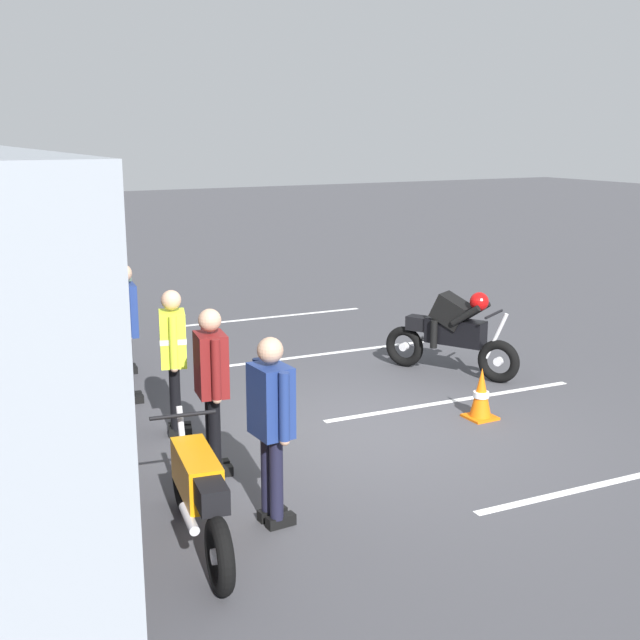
% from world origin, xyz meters
% --- Properties ---
extents(ground_plane, '(80.00, 80.00, 0.00)m').
position_xyz_m(ground_plane, '(0.00, 0.00, 0.00)').
color(ground_plane, '#424247').
extents(spectator_far_left, '(0.57, 0.33, 1.70)m').
position_xyz_m(spectator_far_left, '(-1.60, 1.93, 1.00)').
color(spectator_far_left, black).
rests_on(spectator_far_left, ground_plane).
extents(spectator_left, '(0.58, 0.36, 1.70)m').
position_xyz_m(spectator_left, '(-0.34, 1.99, 1.01)').
color(spectator_left, black).
rests_on(spectator_left, ground_plane).
extents(spectator_centre, '(0.57, 0.39, 1.67)m').
position_xyz_m(spectator_centre, '(0.92, 1.97, 1.00)').
color(spectator_centre, black).
rests_on(spectator_centre, ground_plane).
extents(spectator_right, '(0.58, 0.35, 1.78)m').
position_xyz_m(spectator_right, '(2.30, 2.14, 1.07)').
color(spectator_right, black).
rests_on(spectator_right, ground_plane).
extents(spectator_far_right, '(0.58, 0.34, 1.67)m').
position_xyz_m(spectator_far_right, '(3.61, 1.85, 0.98)').
color(spectator_far_right, black).
rests_on(spectator_far_right, ground_plane).
extents(parked_motorcycle_silver, '(2.05, 0.63, 0.99)m').
position_xyz_m(parked_motorcycle_silver, '(-1.72, 2.64, 0.48)').
color(parked_motorcycle_silver, black).
rests_on(parked_motorcycle_silver, ground_plane).
extents(stunt_motorcycle, '(1.86, 1.11, 1.23)m').
position_xyz_m(stunt_motorcycle, '(1.37, -2.23, 0.61)').
color(stunt_motorcycle, black).
rests_on(stunt_motorcycle, ground_plane).
extents(traffic_cone, '(0.34, 0.34, 0.63)m').
position_xyz_m(traffic_cone, '(-0.29, -1.43, 0.30)').
color(traffic_cone, orange).
rests_on(traffic_cone, ground_plane).
extents(bay_line_b, '(0.27, 3.53, 0.01)m').
position_xyz_m(bay_line_b, '(-2.38, -1.54, 0.00)').
color(bay_line_b, white).
rests_on(bay_line_b, ground_plane).
extents(bay_line_c, '(0.28, 3.66, 0.01)m').
position_xyz_m(bay_line_c, '(0.39, -1.54, 0.00)').
color(bay_line_c, white).
rests_on(bay_line_c, ground_plane).
extents(bay_line_d, '(0.33, 4.74, 0.01)m').
position_xyz_m(bay_line_d, '(3.15, -1.54, 0.00)').
color(bay_line_d, white).
rests_on(bay_line_d, ground_plane).
extents(bay_line_e, '(0.27, 3.56, 0.01)m').
position_xyz_m(bay_line_e, '(5.91, -1.54, 0.00)').
color(bay_line_e, white).
rests_on(bay_line_e, ground_plane).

